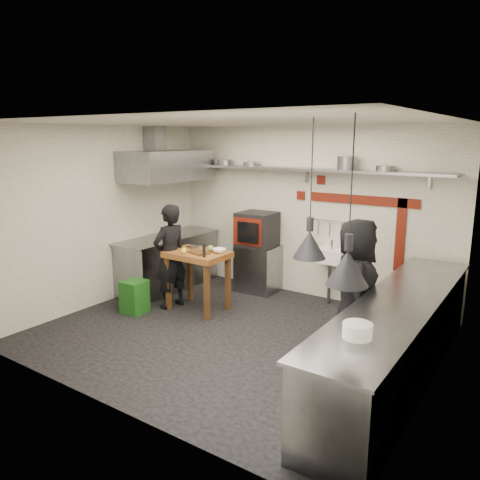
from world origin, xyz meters
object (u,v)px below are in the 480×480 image
Objects in this scene: combi_oven at (257,229)px; green_bin at (134,297)px; chef_left at (170,257)px; chef_right at (356,289)px; prep_table at (198,281)px; oven_stand at (259,268)px.

combi_oven is 2.31m from green_bin.
chef_right reaches higher than chef_left.
prep_table is at bearing 118.07° from chef_left.
combi_oven is 1.60m from chef_left.
chef_right is at bearing -3.12° from prep_table.
combi_oven is at bearing 162.99° from chef_left.
green_bin is 0.30× the size of chef_right.
chef_left is (-0.70, -1.46, 0.41)m from oven_stand.
chef_left is at bearing -117.74° from combi_oven.
chef_left is at bearing -160.97° from prep_table.
oven_stand is 1.35m from prep_table.
green_bin is 0.99m from prep_table.
combi_oven reaches higher than oven_stand.
chef_left reaches higher than oven_stand.
oven_stand is 1.67m from chef_left.
chef_right is (2.98, 0.01, 0.03)m from chef_left.
chef_left is (-0.69, -1.42, -0.28)m from combi_oven.
combi_oven is at bearing -104.54° from oven_stand.
oven_stand is 0.69m from combi_oven.
combi_oven is 1.44m from prep_table.
green_bin is 0.31× the size of chef_left.
prep_table is at bearing -103.61° from oven_stand.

